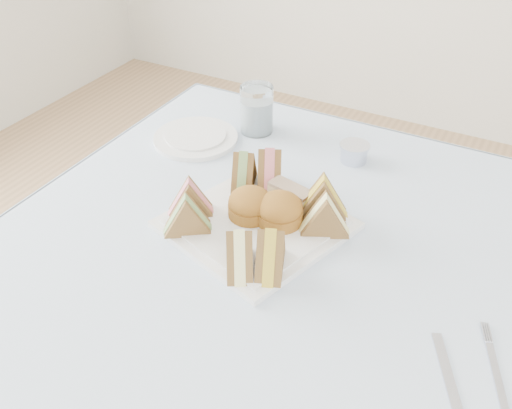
% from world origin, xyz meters
% --- Properties ---
extents(table, '(0.90, 0.90, 0.74)m').
position_xyz_m(table, '(0.00, 0.00, 0.37)').
color(table, brown).
rests_on(table, floor).
extents(tablecloth, '(1.02, 1.02, 0.01)m').
position_xyz_m(tablecloth, '(0.00, 0.00, 0.74)').
color(tablecloth, white).
rests_on(tablecloth, table).
extents(serving_plate, '(0.33, 0.33, 0.01)m').
position_xyz_m(serving_plate, '(-0.09, 0.06, 0.75)').
color(serving_plate, white).
rests_on(serving_plate, tablecloth).
extents(sandwich_fl_a, '(0.09, 0.08, 0.07)m').
position_xyz_m(sandwich_fl_a, '(-0.20, 0.03, 0.79)').
color(sandwich_fl_a, brown).
rests_on(sandwich_fl_a, serving_plate).
extents(sandwich_fl_b, '(0.09, 0.08, 0.07)m').
position_xyz_m(sandwich_fl_b, '(-0.18, -0.01, 0.79)').
color(sandwich_fl_b, brown).
rests_on(sandwich_fl_b, serving_plate).
extents(sandwich_fr_a, '(0.07, 0.10, 0.08)m').
position_xyz_m(sandwich_fr_a, '(-0.02, -0.03, 0.80)').
color(sandwich_fr_a, brown).
rests_on(sandwich_fr_a, serving_plate).
extents(sandwich_fr_b, '(0.08, 0.09, 0.07)m').
position_xyz_m(sandwich_fr_b, '(-0.06, -0.05, 0.80)').
color(sandwich_fr_b, brown).
rests_on(sandwich_fr_b, serving_plate).
extents(sandwich_bl_a, '(0.06, 0.09, 0.07)m').
position_xyz_m(sandwich_bl_a, '(-0.17, 0.15, 0.79)').
color(sandwich_bl_a, brown).
rests_on(sandwich_bl_a, serving_plate).
extents(sandwich_bl_b, '(0.08, 0.10, 0.08)m').
position_xyz_m(sandwich_bl_b, '(-0.12, 0.17, 0.80)').
color(sandwich_bl_b, brown).
rests_on(sandwich_bl_b, serving_plate).
extents(sandwich_br_a, '(0.09, 0.07, 0.07)m').
position_xyz_m(sandwich_br_a, '(0.02, 0.09, 0.80)').
color(sandwich_br_a, brown).
rests_on(sandwich_br_a, serving_plate).
extents(sandwich_br_b, '(0.10, 0.07, 0.08)m').
position_xyz_m(sandwich_br_b, '(-0.00, 0.13, 0.80)').
color(sandwich_br_b, brown).
rests_on(sandwich_br_b, serving_plate).
extents(scone_left, '(0.10, 0.10, 0.05)m').
position_xyz_m(scone_left, '(-0.11, 0.07, 0.78)').
color(scone_left, olive).
rests_on(scone_left, serving_plate).
extents(scone_right, '(0.09, 0.09, 0.05)m').
position_xyz_m(scone_right, '(-0.06, 0.08, 0.78)').
color(scone_right, olive).
rests_on(scone_right, serving_plate).
extents(pastry_slice, '(0.09, 0.05, 0.04)m').
position_xyz_m(pastry_slice, '(-0.06, 0.14, 0.78)').
color(pastry_slice, tan).
rests_on(pastry_slice, serving_plate).
extents(side_plate, '(0.23, 0.23, 0.01)m').
position_xyz_m(side_plate, '(-0.35, 0.26, 0.75)').
color(side_plate, white).
rests_on(side_plate, tablecloth).
extents(water_glass, '(0.08, 0.08, 0.11)m').
position_xyz_m(water_glass, '(-0.26, 0.36, 0.80)').
color(water_glass, white).
rests_on(water_glass, tablecloth).
extents(tea_strainer, '(0.08, 0.08, 0.03)m').
position_xyz_m(tea_strainer, '(-0.02, 0.35, 0.76)').
color(tea_strainer, silver).
rests_on(tea_strainer, tablecloth).
extents(knife, '(0.09, 0.16, 0.00)m').
position_xyz_m(knife, '(0.28, -0.11, 0.75)').
color(knife, silver).
rests_on(knife, tablecloth).
extents(fork, '(0.07, 0.17, 0.00)m').
position_xyz_m(fork, '(0.34, -0.10, 0.75)').
color(fork, silver).
rests_on(fork, tablecloth).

